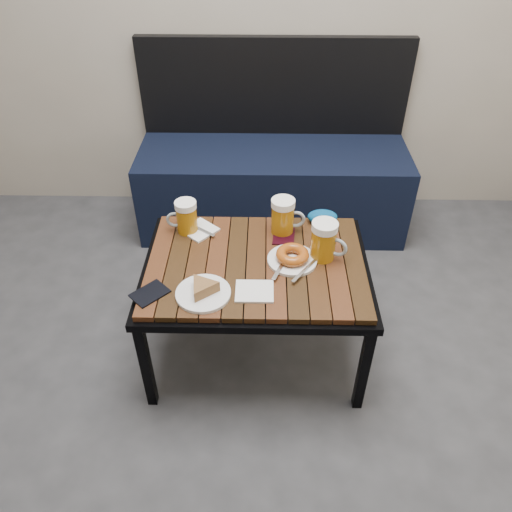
{
  "coord_description": "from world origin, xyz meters",
  "views": [
    {
      "loc": [
        0.24,
        -0.6,
        1.65
      ],
      "look_at": [
        0.21,
        0.81,
        0.5
      ],
      "focal_mm": 35.0,
      "sensor_mm": 36.0,
      "label": 1
    }
  ],
  "objects_px": {
    "knit_pouch": "(322,217)",
    "passport_navy": "(150,293)",
    "beer_mug_left": "(186,217)",
    "bench": "(273,179)",
    "cafe_table": "(256,271)",
    "plate_bagel": "(292,257)",
    "beer_mug_centre": "(283,216)",
    "beer_mug_right": "(324,241)",
    "passport_burgundy": "(284,236)",
    "plate_pie": "(203,290)"
  },
  "relations": [
    {
      "from": "bench",
      "to": "beer_mug_left",
      "type": "xyz_separation_m",
      "value": [
        -0.35,
        -0.76,
        0.27
      ]
    },
    {
      "from": "beer_mug_left",
      "to": "passport_navy",
      "type": "relative_size",
      "value": 1.13
    },
    {
      "from": "beer_mug_centre",
      "to": "passport_burgundy",
      "type": "relative_size",
      "value": 1.29
    },
    {
      "from": "beer_mug_centre",
      "to": "plate_pie",
      "type": "height_order",
      "value": "beer_mug_centre"
    },
    {
      "from": "plate_bagel",
      "to": "passport_navy",
      "type": "relative_size",
      "value": 1.89
    },
    {
      "from": "plate_bagel",
      "to": "beer_mug_left",
      "type": "bearing_deg",
      "value": 155.91
    },
    {
      "from": "cafe_table",
      "to": "plate_bagel",
      "type": "relative_size",
      "value": 3.72
    },
    {
      "from": "cafe_table",
      "to": "passport_burgundy",
      "type": "bearing_deg",
      "value": 55.85
    },
    {
      "from": "cafe_table",
      "to": "knit_pouch",
      "type": "height_order",
      "value": "knit_pouch"
    },
    {
      "from": "cafe_table",
      "to": "plate_pie",
      "type": "distance_m",
      "value": 0.26
    },
    {
      "from": "plate_bagel",
      "to": "passport_burgundy",
      "type": "relative_size",
      "value": 1.96
    },
    {
      "from": "knit_pouch",
      "to": "passport_navy",
      "type": "bearing_deg",
      "value": -144.89
    },
    {
      "from": "passport_navy",
      "to": "passport_burgundy",
      "type": "relative_size",
      "value": 1.04
    },
    {
      "from": "beer_mug_right",
      "to": "beer_mug_left",
      "type": "bearing_deg",
      "value": -171.7
    },
    {
      "from": "beer_mug_centre",
      "to": "cafe_table",
      "type": "bearing_deg",
      "value": -118.66
    },
    {
      "from": "beer_mug_left",
      "to": "passport_navy",
      "type": "bearing_deg",
      "value": 74.51
    },
    {
      "from": "passport_navy",
      "to": "beer_mug_left",
      "type": "bearing_deg",
      "value": 122.01
    },
    {
      "from": "bench",
      "to": "passport_navy",
      "type": "distance_m",
      "value": 1.23
    },
    {
      "from": "plate_pie",
      "to": "cafe_table",
      "type": "bearing_deg",
      "value": 45.44
    },
    {
      "from": "cafe_table",
      "to": "beer_mug_right",
      "type": "xyz_separation_m",
      "value": [
        0.25,
        0.03,
        0.12
      ]
    },
    {
      "from": "beer_mug_centre",
      "to": "beer_mug_right",
      "type": "height_order",
      "value": "beer_mug_right"
    },
    {
      "from": "bench",
      "to": "passport_burgundy",
      "type": "relative_size",
      "value": 12.15
    },
    {
      "from": "plate_pie",
      "to": "knit_pouch",
      "type": "xyz_separation_m",
      "value": [
        0.44,
        0.44,
        0.01
      ]
    },
    {
      "from": "plate_bagel",
      "to": "knit_pouch",
      "type": "bearing_deg",
      "value": 62.73
    },
    {
      "from": "plate_bagel",
      "to": "passport_navy",
      "type": "xyz_separation_m",
      "value": [
        -0.49,
        -0.18,
        -0.02
      ]
    },
    {
      "from": "passport_navy",
      "to": "knit_pouch",
      "type": "relative_size",
      "value": 0.99
    },
    {
      "from": "beer_mug_right",
      "to": "passport_navy",
      "type": "xyz_separation_m",
      "value": [
        -0.61,
        -0.21,
        -0.07
      ]
    },
    {
      "from": "beer_mug_centre",
      "to": "passport_burgundy",
      "type": "distance_m",
      "value": 0.08
    },
    {
      "from": "bench",
      "to": "knit_pouch",
      "type": "relative_size",
      "value": 11.53
    },
    {
      "from": "plate_pie",
      "to": "plate_bagel",
      "type": "xyz_separation_m",
      "value": [
        0.31,
        0.18,
        -0.0
      ]
    },
    {
      "from": "beer_mug_left",
      "to": "plate_pie",
      "type": "distance_m",
      "value": 0.38
    },
    {
      "from": "beer_mug_left",
      "to": "knit_pouch",
      "type": "relative_size",
      "value": 1.12
    },
    {
      "from": "bench",
      "to": "beer_mug_centre",
      "type": "distance_m",
      "value": 0.81
    },
    {
      "from": "beer_mug_left",
      "to": "plate_bagel",
      "type": "relative_size",
      "value": 0.6
    },
    {
      "from": "beer_mug_centre",
      "to": "plate_bagel",
      "type": "height_order",
      "value": "beer_mug_centre"
    },
    {
      "from": "beer_mug_right",
      "to": "plate_pie",
      "type": "distance_m",
      "value": 0.48
    },
    {
      "from": "plate_pie",
      "to": "knit_pouch",
      "type": "height_order",
      "value": "same"
    },
    {
      "from": "beer_mug_left",
      "to": "plate_bagel",
      "type": "height_order",
      "value": "beer_mug_left"
    },
    {
      "from": "beer_mug_centre",
      "to": "beer_mug_right",
      "type": "relative_size",
      "value": 0.97
    },
    {
      "from": "beer_mug_centre",
      "to": "knit_pouch",
      "type": "relative_size",
      "value": 1.22
    },
    {
      "from": "knit_pouch",
      "to": "plate_bagel",
      "type": "bearing_deg",
      "value": -117.27
    },
    {
      "from": "beer_mug_centre",
      "to": "passport_burgundy",
      "type": "bearing_deg",
      "value": -84.75
    },
    {
      "from": "bench",
      "to": "beer_mug_right",
      "type": "bearing_deg",
      "value": -79.15
    },
    {
      "from": "beer_mug_right",
      "to": "passport_burgundy",
      "type": "bearing_deg",
      "value": 163.68
    },
    {
      "from": "plate_pie",
      "to": "passport_navy",
      "type": "relative_size",
      "value": 1.58
    },
    {
      "from": "beer_mug_right",
      "to": "plate_bagel",
      "type": "xyz_separation_m",
      "value": [
        -0.11,
        -0.03,
        -0.06
      ]
    },
    {
      "from": "cafe_table",
      "to": "beer_mug_left",
      "type": "bearing_deg",
      "value": 145.76
    },
    {
      "from": "passport_burgundy",
      "to": "knit_pouch",
      "type": "height_order",
      "value": "knit_pouch"
    },
    {
      "from": "plate_pie",
      "to": "passport_navy",
      "type": "xyz_separation_m",
      "value": [
        -0.18,
        0.0,
        -0.02
      ]
    },
    {
      "from": "cafe_table",
      "to": "knit_pouch",
      "type": "xyz_separation_m",
      "value": [
        0.26,
        0.26,
        0.07
      ]
    }
  ]
}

